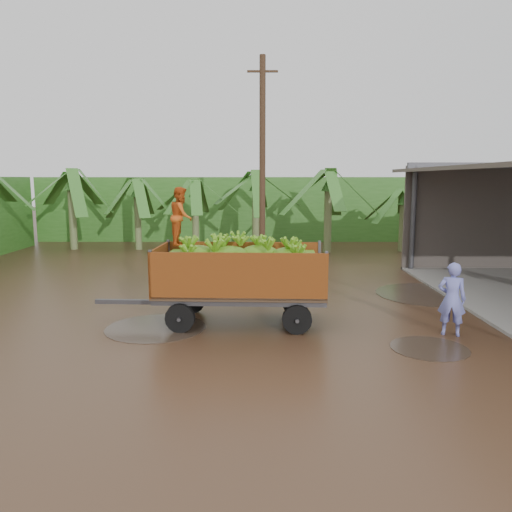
% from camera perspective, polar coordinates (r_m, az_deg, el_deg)
% --- Properties ---
extents(ground, '(100.00, 100.00, 0.00)m').
position_cam_1_polar(ground, '(13.75, 2.82, -5.96)').
color(ground, black).
rests_on(ground, ground).
extents(hedge_north, '(22.00, 3.00, 3.60)m').
position_cam_1_polar(hedge_north, '(29.36, -2.52, 5.48)').
color(hedge_north, '#2D661E').
rests_on(hedge_north, ground).
extents(banana_trailer, '(5.68, 2.14, 3.31)m').
position_cam_1_polar(banana_trailer, '(12.13, -1.92, -1.97)').
color(banana_trailer, '#9C4A16').
rests_on(banana_trailer, ground).
extents(man_blue, '(0.71, 0.58, 1.67)m').
position_cam_1_polar(man_blue, '(12.06, 21.47, -4.59)').
color(man_blue, '#7075CC').
rests_on(man_blue, ground).
extents(utility_pole, '(1.20, 0.24, 8.23)m').
position_cam_1_polar(utility_pole, '(20.14, 0.74, 10.71)').
color(utility_pole, '#47301E').
rests_on(utility_pole, ground).
extents(banana_plants, '(24.77, 20.26, 4.46)m').
position_cam_1_polar(banana_plants, '(21.16, -13.05, 4.25)').
color(banana_plants, '#2D661E').
rests_on(banana_plants, ground).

